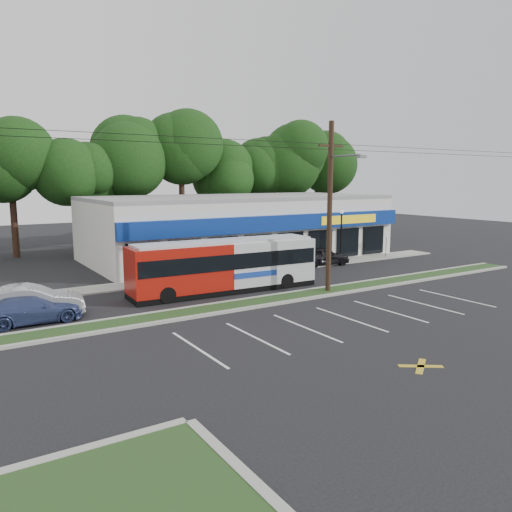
{
  "coord_description": "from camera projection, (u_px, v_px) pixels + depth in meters",
  "views": [
    {
      "loc": [
        -16.26,
        -21.35,
        6.7
      ],
      "look_at": [
        0.44,
        5.0,
        1.89
      ],
      "focal_mm": 35.0,
      "sensor_mm": 36.0,
      "label": 1
    }
  ],
  "objects": [
    {
      "name": "pedestrian_a",
      "position": [
        268.0,
        268.0,
        33.39
      ],
      "size": [
        0.71,
        0.66,
        1.62
      ],
      "primitive_type": "imported",
      "rotation": [
        0.0,
        0.0,
        3.76
      ],
      "color": "silver",
      "rests_on": "ground"
    },
    {
      "name": "metrobus",
      "position": [
        225.0,
        264.0,
        29.86
      ],
      "size": [
        11.71,
        2.95,
        3.12
      ],
      "rotation": [
        0.0,
        0.0,
        -0.04
      ],
      "color": "#A1150C",
      "rests_on": "ground"
    },
    {
      "name": "car_blue",
      "position": [
        32.0,
        309.0,
        23.39
      ],
      "size": [
        4.53,
        1.86,
        1.31
      ],
      "primitive_type": "imported",
      "rotation": [
        0.0,
        0.0,
        1.58
      ],
      "color": "navy",
      "rests_on": "ground"
    },
    {
      "name": "car_silver",
      "position": [
        31.0,
        302.0,
        24.2
      ],
      "size": [
        5.16,
        2.57,
        1.63
      ],
      "primitive_type": "imported",
      "rotation": [
        0.0,
        0.0,
        1.39
      ],
      "color": "#999AA0",
      "rests_on": "ground"
    },
    {
      "name": "sidewalk",
      "position": [
        279.0,
        268.0,
        37.6
      ],
      "size": [
        32.0,
        2.2,
        0.1
      ],
      "primitive_type": "cube",
      "color": "#9E9E93",
      "rests_on": "ground"
    },
    {
      "name": "strip_mall",
      "position": [
        238.0,
        226.0,
        43.24
      ],
      "size": [
        25.0,
        12.55,
        5.3
      ],
      "color": "beige",
      "rests_on": "ground"
    },
    {
      "name": "grass_strip",
      "position": [
        287.0,
        298.0,
        28.28
      ],
      "size": [
        40.0,
        1.6,
        0.12
      ],
      "primitive_type": "cube",
      "color": "#203B18",
      "rests_on": "ground"
    },
    {
      "name": "lamp_post",
      "position": [
        341.0,
        230.0,
        40.21
      ],
      "size": [
        0.3,
        0.3,
        4.25
      ],
      "color": "black",
      "rests_on": "ground"
    },
    {
      "name": "car_dark",
      "position": [
        323.0,
        256.0,
        39.11
      ],
      "size": [
        4.52,
        2.25,
        1.48
      ],
      "primitive_type": "imported",
      "rotation": [
        0.0,
        0.0,
        1.45
      ],
      "color": "black",
      "rests_on": "ground"
    },
    {
      "name": "pedestrian_b",
      "position": [
        275.0,
        259.0,
        36.68
      ],
      "size": [
        0.97,
        0.81,
        1.78
      ],
      "primitive_type": "imported",
      "rotation": [
        0.0,
        0.0,
        3.31
      ],
      "color": "silver",
      "rests_on": "ground"
    },
    {
      "name": "tree_line",
      "position": [
        174.0,
        162.0,
        49.99
      ],
      "size": [
        46.76,
        6.76,
        11.83
      ],
      "color": "black",
      "rests_on": "ground"
    },
    {
      "name": "curb_south",
      "position": [
        296.0,
        300.0,
        27.56
      ],
      "size": [
        40.0,
        0.25,
        0.14
      ],
      "primitive_type": "cube",
      "color": "#9E9E93",
      "rests_on": "ground"
    },
    {
      "name": "ground",
      "position": [
        298.0,
        302.0,
        27.45
      ],
      "size": [
        120.0,
        120.0,
        0.0
      ],
      "primitive_type": "plane",
      "color": "black",
      "rests_on": "ground"
    },
    {
      "name": "sign_post",
      "position": [
        387.0,
        240.0,
        42.84
      ],
      "size": [
        0.45,
        0.1,
        2.23
      ],
      "color": "#59595E",
      "rests_on": "ground"
    },
    {
      "name": "curb_north",
      "position": [
        279.0,
        295.0,
        28.98
      ],
      "size": [
        40.0,
        0.25,
        0.14
      ],
      "primitive_type": "cube",
      "color": "#9E9E93",
      "rests_on": "ground"
    },
    {
      "name": "utility_pole",
      "position": [
        328.0,
        202.0,
        28.9
      ],
      "size": [
        50.0,
        2.77,
        10.0
      ],
      "color": "black",
      "rests_on": "ground"
    }
  ]
}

